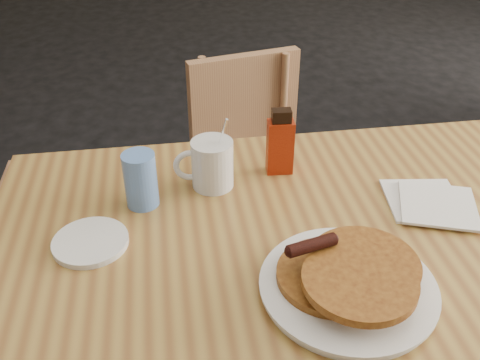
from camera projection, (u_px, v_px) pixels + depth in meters
name	position (u px, v px, depth m)	size (l,w,h in m)	color
main_table	(304.00, 255.00, 1.05)	(1.31, 0.91, 0.75)	olive
chair_main_far	(247.00, 161.00, 1.77)	(0.45, 0.46, 0.82)	#9E734A
pancake_plate	(349.00, 281.00, 0.90)	(0.30, 0.30, 0.09)	silver
coffee_mug	(211.00, 163.00, 1.15)	(0.13, 0.09, 0.17)	silver
syrup_bottle	(280.00, 144.00, 1.19)	(0.06, 0.04, 0.15)	maroon
napkin_stack	(430.00, 203.00, 1.12)	(0.20, 0.21, 0.01)	white
blue_tumbler	(141.00, 180.00, 1.09)	(0.07, 0.07, 0.12)	#5580C9
side_saucer	(90.00, 242.00, 1.01)	(0.14, 0.14, 0.01)	silver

